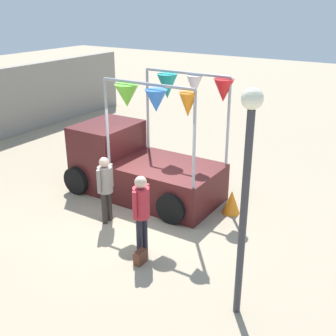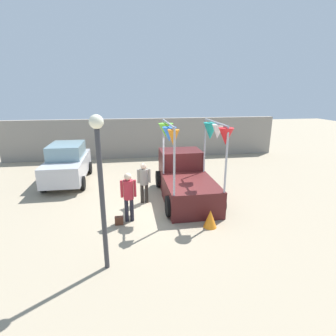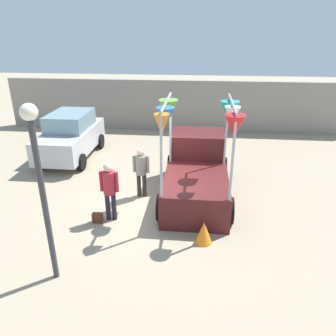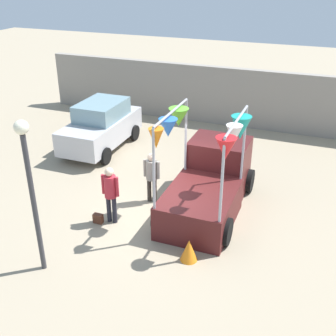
{
  "view_description": "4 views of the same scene",
  "coord_description": "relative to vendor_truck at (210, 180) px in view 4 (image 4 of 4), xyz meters",
  "views": [
    {
      "loc": [
        -7.32,
        -5.4,
        4.97
      ],
      "look_at": [
        0.65,
        -0.35,
        1.17
      ],
      "focal_mm": 45.0,
      "sensor_mm": 36.0,
      "label": 1
    },
    {
      "loc": [
        -1.17,
        -9.17,
        4.32
      ],
      "look_at": [
        0.32,
        0.26,
        1.51
      ],
      "focal_mm": 28.0,
      "sensor_mm": 36.0,
      "label": 2
    },
    {
      "loc": [
        1.21,
        -8.72,
        5.06
      ],
      "look_at": [
        0.32,
        0.07,
        1.25
      ],
      "focal_mm": 35.0,
      "sensor_mm": 36.0,
      "label": 3
    },
    {
      "loc": [
        3.99,
        -9.84,
        6.8
      ],
      "look_at": [
        0.19,
        -0.01,
        1.58
      ],
      "focal_mm": 45.0,
      "sensor_mm": 36.0,
      "label": 4
    }
  ],
  "objects": [
    {
      "name": "brick_boundary_wall",
      "position": [
        -1.16,
        7.25,
        0.39
      ],
      "size": [
        18.0,
        0.36,
        2.6
      ],
      "primitive_type": "cube",
      "color": "gray",
      "rests_on": "ground"
    },
    {
      "name": "handbag",
      "position": [
        -2.71,
        -2.05,
        -0.77
      ],
      "size": [
        0.28,
        0.16,
        0.28
      ],
      "primitive_type": "cube",
      "color": "#592D1E",
      "rests_on": "ground"
    },
    {
      "name": "person_vendor",
      "position": [
        -1.74,
        -0.38,
        0.08
      ],
      "size": [
        0.53,
        0.34,
        1.64
      ],
      "color": "#2D2823",
      "rests_on": "ground"
    },
    {
      "name": "person_customer",
      "position": [
        -2.36,
        -1.85,
        0.14
      ],
      "size": [
        0.53,
        0.34,
        1.73
      ],
      "color": "black",
      "rests_on": "ground"
    },
    {
      "name": "parked_car",
      "position": [
        -5.25,
        2.77,
        0.04
      ],
      "size": [
        1.88,
        4.0,
        1.88
      ],
      "color": "#B7B7BC",
      "rests_on": "ground"
    },
    {
      "name": "folded_kite_bundle_tangerine",
      "position": [
        0.25,
        -2.7,
        -0.61
      ],
      "size": [
        0.62,
        0.62,
        0.6
      ],
      "primitive_type": "cone",
      "rotation": [
        0.0,
        0.0,
        0.76
      ],
      "color": "orange",
      "rests_on": "ground"
    },
    {
      "name": "vendor_truck",
      "position": [
        0.0,
        0.0,
        0.0
      ],
      "size": [
        2.48,
        4.11,
        3.26
      ],
      "color": "#4C1919",
      "rests_on": "ground"
    },
    {
      "name": "ground_plane",
      "position": [
        -1.16,
        -0.97,
        -0.91
      ],
      "size": [
        60.0,
        60.0,
        0.0
      ],
      "primitive_type": "plane",
      "color": "gray"
    },
    {
      "name": "street_lamp",
      "position": [
        -2.97,
        -4.27,
        1.61
      ],
      "size": [
        0.32,
        0.32,
        3.84
      ],
      "color": "#333338",
      "rests_on": "ground"
    }
  ]
}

